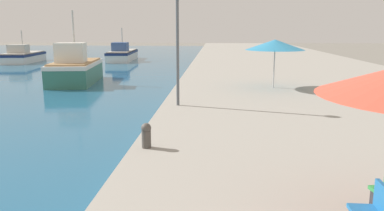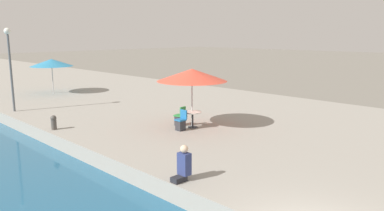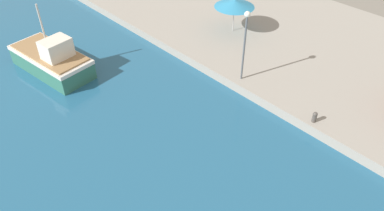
{
  "view_description": "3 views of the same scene",
  "coord_description": "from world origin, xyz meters",
  "views": [
    {
      "loc": [
        2.2,
        3.78,
        3.68
      ],
      "look_at": [
        1.5,
        14.55,
        1.44
      ],
      "focal_mm": 35.0,
      "sensor_mm": 36.0,
      "label": 1
    },
    {
      "loc": [
        -6.72,
        -2.99,
        4.86
      ],
      "look_at": [
        5.19,
        8.94,
        1.64
      ],
      "focal_mm": 35.0,
      "sensor_mm": 36.0,
      "label": 2
    },
    {
      "loc": [
        -15.03,
        6.2,
        14.14
      ],
      "look_at": [
        -4.0,
        18.0,
        1.24
      ],
      "focal_mm": 35.0,
      "sensor_mm": 36.0,
      "label": 3
    }
  ],
  "objects": [
    {
      "name": "cafe_chair_left",
      "position": [
        4.95,
        9.51,
        0.96
      ],
      "size": [
        0.47,
        0.5,
        0.91
      ],
      "rotation": [
        0.0,
        0.0,
        0.19
      ],
      "color": "#2D2D33",
      "rests_on": "quay_promenade"
    },
    {
      "name": "cafe_umbrella_white",
      "position": [
        5.17,
        23.21,
        2.85
      ],
      "size": [
        3.0,
        3.0,
        2.47
      ],
      "color": "#B7B7B7",
      "rests_on": "quay_promenade"
    },
    {
      "name": "cafe_table",
      "position": [
        5.09,
        8.8,
        1.17
      ],
      "size": [
        0.8,
        0.8,
        0.74
      ],
      "color": "#333338",
      "rests_on": "quay_promenade"
    },
    {
      "name": "cafe_chair_right",
      "position": [
        4.37,
        8.82,
        0.96
      ],
      "size": [
        0.44,
        0.41,
        0.91
      ],
      "rotation": [
        0.0,
        0.0,
        1.55
      ],
      "color": "#2D2D33",
      "rests_on": "quay_promenade"
    },
    {
      "name": "person_at_quay",
      "position": [
        0.44,
        4.55,
        1.11
      ],
      "size": [
        0.57,
        0.36,
        1.06
      ],
      "color": "#232328",
      "rests_on": "quay_promenade"
    },
    {
      "name": "lamppost",
      "position": [
        0.68,
        18.43,
        3.73
      ],
      "size": [
        0.36,
        0.36,
        4.56
      ],
      "color": "#565B60",
      "rests_on": "quay_promenade"
    },
    {
      "name": "quay_promenade",
      "position": [
        8.0,
        37.0,
        0.32
      ],
      "size": [
        16.0,
        90.0,
        0.64
      ],
      "color": "gray",
      "rests_on": "ground_plane"
    },
    {
      "name": "cafe_umbrella_pink",
      "position": [
        5.19,
        8.94,
        3.05
      ],
      "size": [
        3.2,
        3.2,
        2.69
      ],
      "color": "#B7B7B7",
      "rests_on": "quay_promenade"
    },
    {
      "name": "mooring_bollard",
      "position": [
        0.42,
        12.96,
        0.99
      ],
      "size": [
        0.26,
        0.26,
        0.65
      ],
      "color": "#4C4742",
      "rests_on": "quay_promenade"
    }
  ]
}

